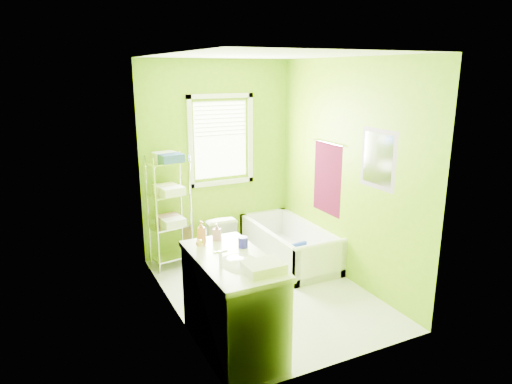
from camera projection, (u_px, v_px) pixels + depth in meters
name	position (u px, v px, depth m)	size (l,w,h in m)	color
ground	(266.00, 291.00, 5.23)	(2.90, 2.90, 0.00)	silver
room_envelope	(267.00, 159.00, 4.83)	(2.14, 2.94, 2.62)	#6C9B07
window	(221.00, 135.00, 6.07)	(0.92, 0.05, 1.22)	white
door	(209.00, 257.00, 3.66)	(0.09, 0.80, 2.00)	white
right_wall_decor	(346.00, 171.00, 5.31)	(0.04, 1.48, 1.17)	#49081F
bathtub	(290.00, 249.00, 6.05)	(0.72, 1.55, 0.50)	white
toilet	(215.00, 238.00, 5.93)	(0.38, 0.66, 0.68)	white
vanity	(233.00, 301.00, 4.06)	(0.60, 1.17, 1.11)	white
wire_shelf_unit	(170.00, 199.00, 5.70)	(0.53, 0.43, 1.48)	silver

